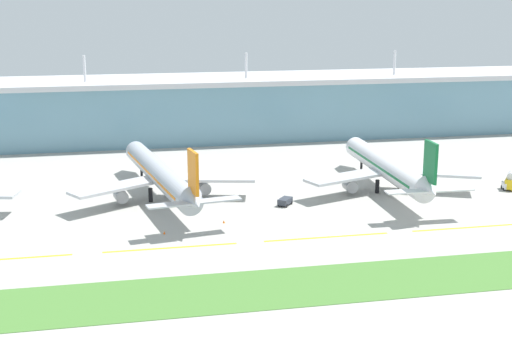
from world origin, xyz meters
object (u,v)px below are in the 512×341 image
object	(u,v)px
pushback_tug	(285,201)
fuel_truck	(511,181)
baggage_cart	(506,185)
airliner_near_middle	(161,175)
airliner_far_middle	(387,168)
safety_cone_nose_front	(164,232)
safety_cone_left_wingtip	(224,222)

from	to	relation	value
pushback_tug	fuel_truck	size ratio (longest dim) A/B	0.68
baggage_cart	fuel_truck	bearing A→B (deg)	20.56
airliner_near_middle	airliner_far_middle	size ratio (longest dim) A/B	1.10
pushback_tug	safety_cone_nose_front	xyz separation A→B (m)	(-31.53, -16.34, -0.75)
safety_cone_nose_front	safety_cone_left_wingtip	bearing A→B (deg)	19.90
airliner_near_middle	fuel_truck	world-z (taller)	airliner_near_middle
safety_cone_nose_front	airliner_near_middle	bearing A→B (deg)	86.95
airliner_far_middle	safety_cone_left_wingtip	size ratio (longest dim) A/B	90.14
safety_cone_left_wingtip	safety_cone_nose_front	distance (m)	15.07
airliner_near_middle	safety_cone_left_wingtip	distance (m)	27.07
baggage_cart	safety_cone_nose_front	xyz separation A→B (m)	(-93.90, -18.79, -0.91)
pushback_tug	fuel_truck	world-z (taller)	fuel_truck
baggage_cart	safety_cone_left_wingtip	xyz separation A→B (m)	(-79.73, -13.66, -0.91)
baggage_cart	pushback_tug	world-z (taller)	baggage_cart
airliner_near_middle	safety_cone_nose_front	distance (m)	28.95
airliner_near_middle	safety_cone_nose_front	size ratio (longest dim) A/B	99.41
airliner_far_middle	safety_cone_nose_front	world-z (taller)	airliner_far_middle
baggage_cart	airliner_far_middle	bearing A→B (deg)	170.59
safety_cone_left_wingtip	pushback_tug	bearing A→B (deg)	32.86
airliner_near_middle	airliner_far_middle	world-z (taller)	same
pushback_tug	airliner_far_middle	bearing A→B (deg)	14.50
fuel_truck	safety_cone_left_wingtip	distance (m)	82.78
airliner_far_middle	pushback_tug	xyz separation A→B (m)	(-30.12, -7.79, -5.35)
airliner_far_middle	baggage_cart	distance (m)	33.10
airliner_near_middle	fuel_truck	xyz separation A→B (m)	(94.17, -8.80, -4.19)
pushback_tug	fuel_truck	bearing A→B (deg)	2.78
airliner_near_middle	airliner_far_middle	xyz separation A→B (m)	(60.14, -4.13, -0.01)
airliner_far_middle	fuel_truck	xyz separation A→B (m)	(34.03, -4.68, -4.19)
airliner_near_middle	pushback_tug	bearing A→B (deg)	-21.65
safety_cone_left_wingtip	safety_cone_nose_front	size ratio (longest dim) A/B	1.00
baggage_cart	safety_cone_nose_front	bearing A→B (deg)	-168.68
airliner_far_middle	safety_cone_nose_front	bearing A→B (deg)	-158.62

